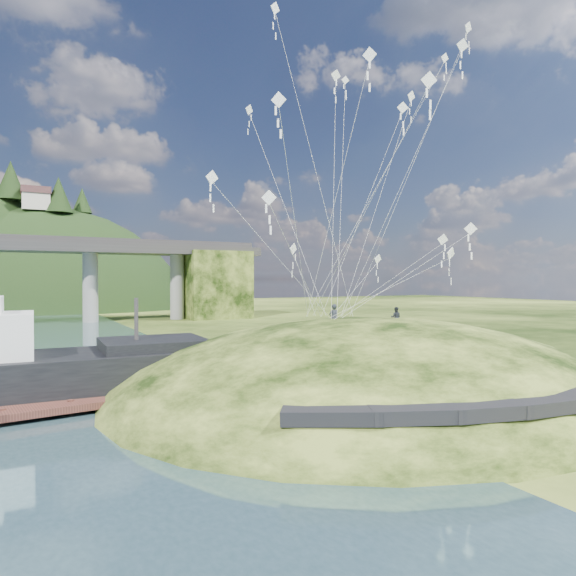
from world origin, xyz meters
name	(u,v)px	position (x,y,z in m)	size (l,w,h in m)	color
ground	(276,414)	(0.00, 0.00, 0.00)	(320.00, 320.00, 0.00)	black
grass_hill	(368,415)	(8.00, 2.00, -1.50)	(36.00, 32.00, 13.00)	black
footpath	(514,398)	(7.46, -9.74, 2.08)	(22.29, 5.84, 0.83)	black
work_barge	(16,369)	(-12.91, 9.49, 2.16)	(24.79, 7.51, 8.60)	black
wooden_dock	(130,397)	(-6.84, 6.02, 0.50)	(15.96, 4.35, 1.13)	#3D1E19
kite_flyers	(364,305)	(8.43, 3.14, 5.79)	(5.13, 2.06, 1.97)	#22262D
kite_swarm	(368,137)	(7.85, 1.93, 17.05)	(17.70, 17.65, 18.10)	white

